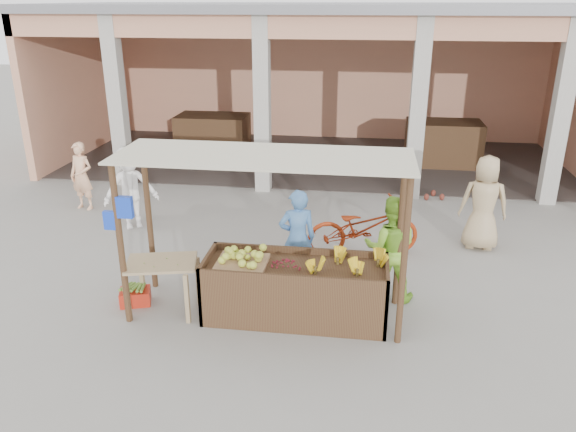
# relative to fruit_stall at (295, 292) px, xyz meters

# --- Properties ---
(ground) EXTENTS (60.00, 60.00, 0.00)m
(ground) POSITION_rel_fruit_stall_xyz_m (-0.50, 0.00, -0.40)
(ground) COLOR gray
(ground) RESTS_ON ground
(market_building) EXTENTS (14.40, 6.40, 4.20)m
(market_building) POSITION_rel_fruit_stall_xyz_m (-0.45, 8.93, 2.30)
(market_building) COLOR tan
(market_building) RESTS_ON ground
(fruit_stall) EXTENTS (2.60, 0.95, 0.80)m
(fruit_stall) POSITION_rel_fruit_stall_xyz_m (0.00, 0.00, 0.00)
(fruit_stall) COLOR #4C361E
(fruit_stall) RESTS_ON ground
(stall_awning) EXTENTS (4.09, 1.35, 2.39)m
(stall_awning) POSITION_rel_fruit_stall_xyz_m (-0.51, 0.06, 1.58)
(stall_awning) COLOR #4C361E
(stall_awning) RESTS_ON ground
(banana_heap) EXTENTS (0.97, 0.53, 0.18)m
(banana_heap) POSITION_rel_fruit_stall_xyz_m (0.70, 0.01, 0.49)
(banana_heap) COLOR yellow
(banana_heap) RESTS_ON fruit_stall
(melon_tray) EXTENTS (0.71, 0.61, 0.19)m
(melon_tray) POSITION_rel_fruit_stall_xyz_m (-0.76, -0.04, 0.49)
(melon_tray) COLOR #98704E
(melon_tray) RESTS_ON fruit_stall
(berry_heap) EXTENTS (0.47, 0.38, 0.15)m
(berry_heap) POSITION_rel_fruit_stall_xyz_m (-0.12, -0.03, 0.47)
(berry_heap) COLOR maroon
(berry_heap) RESTS_ON fruit_stall
(side_table) EXTENTS (1.11, 0.87, 0.80)m
(side_table) POSITION_rel_fruit_stall_xyz_m (-1.93, -0.10, 0.26)
(side_table) COLOR tan
(side_table) RESTS_ON ground
(papaya_pile) EXTENTS (0.63, 0.36, 0.18)m
(papaya_pile) POSITION_rel_fruit_stall_xyz_m (-1.93, -0.10, 0.49)
(papaya_pile) COLOR #4D9430
(papaya_pile) RESTS_ON side_table
(red_crate) EXTENTS (0.52, 0.44, 0.23)m
(red_crate) POSITION_rel_fruit_stall_xyz_m (-2.45, 0.03, -0.28)
(red_crate) COLOR #B52513
(red_crate) RESTS_ON ground
(plantain_bundle) EXTENTS (0.36, 0.25, 0.07)m
(plantain_bundle) POSITION_rel_fruit_stall_xyz_m (-2.45, 0.03, -0.13)
(plantain_bundle) COLOR olive
(plantain_bundle) RESTS_ON red_crate
(produce_sacks) EXTENTS (0.79, 0.74, 0.60)m
(produce_sacks) POSITION_rel_fruit_stall_xyz_m (2.51, 5.52, -0.10)
(produce_sacks) COLOR maroon
(produce_sacks) RESTS_ON ground
(vendor_blue) EXTENTS (0.75, 0.63, 1.72)m
(vendor_blue) POSITION_rel_fruit_stall_xyz_m (-0.10, 0.97, 0.46)
(vendor_blue) COLOR #4E85C7
(vendor_blue) RESTS_ON ground
(vendor_green) EXTENTS (0.86, 0.53, 1.74)m
(vendor_green) POSITION_rel_fruit_stall_xyz_m (1.34, 0.78, 0.47)
(vendor_green) COLOR #7FBC30
(vendor_green) RESTS_ON ground
(motorcycle) EXTENTS (1.23, 2.21, 1.10)m
(motorcycle) POSITION_rel_fruit_stall_xyz_m (0.92, 2.25, 0.15)
(motorcycle) COLOR maroon
(motorcycle) RESTS_ON ground
(shopper_a) EXTENTS (1.28, 1.07, 1.79)m
(shopper_a) POSITION_rel_fruit_stall_xyz_m (-3.66, 2.93, 0.49)
(shopper_a) COLOR white
(shopper_a) RESTS_ON ground
(shopper_c) EXTENTS (0.99, 0.70, 1.94)m
(shopper_c) POSITION_rel_fruit_stall_xyz_m (3.06, 2.89, 0.57)
(shopper_c) COLOR tan
(shopper_c) RESTS_ON ground
(shopper_e) EXTENTS (0.65, 0.54, 1.54)m
(shopper_e) POSITION_rel_fruit_stall_xyz_m (-5.15, 3.82, 0.37)
(shopper_e) COLOR #F8B589
(shopper_e) RESTS_ON ground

